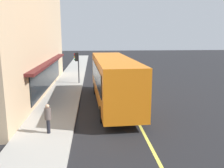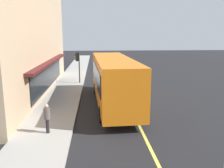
% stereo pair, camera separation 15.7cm
% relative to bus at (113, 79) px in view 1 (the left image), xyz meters
% --- Properties ---
extents(ground, '(120.00, 120.00, 0.00)m').
position_rel_bus_xyz_m(ground, '(1.52, -1.18, -1.99)').
color(ground, black).
extents(sidewalk, '(80.00, 2.99, 0.15)m').
position_rel_bus_xyz_m(sidewalk, '(1.52, 4.07, -1.91)').
color(sidewalk, '#9E9B93').
rests_on(sidewalk, ground).
extents(lane_centre_stripe, '(36.00, 0.16, 0.01)m').
position_rel_bus_xyz_m(lane_centre_stripe, '(1.52, -1.18, -1.98)').
color(lane_centre_stripe, '#D8D14C').
rests_on(lane_centre_stripe, ground).
extents(bus, '(11.23, 3.03, 3.50)m').
position_rel_bus_xyz_m(bus, '(0.00, 0.00, 0.00)').
color(bus, orange).
rests_on(bus, ground).
extents(traffic_light, '(0.30, 0.52, 3.20)m').
position_rel_bus_xyz_m(traffic_light, '(7.83, 3.14, 0.55)').
color(traffic_light, '#2D2D33').
rests_on(traffic_light, sidewalk).
extents(pedestrian_near_storefront, '(0.34, 0.34, 1.56)m').
position_rel_bus_xyz_m(pedestrian_near_storefront, '(-5.31, 3.82, -0.91)').
color(pedestrian_near_storefront, black).
rests_on(pedestrian_near_storefront, sidewalk).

